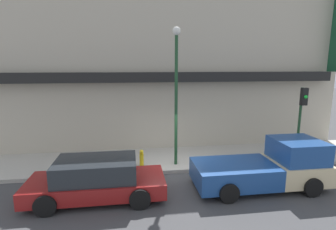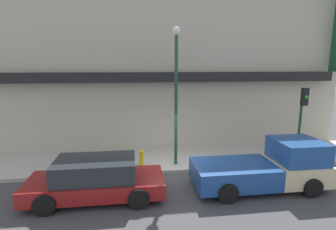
% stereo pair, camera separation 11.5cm
% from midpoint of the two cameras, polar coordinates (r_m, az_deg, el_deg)
% --- Properties ---
extents(ground_plane, '(80.00, 80.00, 0.00)m').
position_cam_midpoint_polar(ground_plane, '(11.67, 1.46, -12.66)').
color(ground_plane, '#424244').
extents(sidewalk, '(36.00, 3.22, 0.16)m').
position_cam_midpoint_polar(sidewalk, '(13.12, 0.27, -9.56)').
color(sidewalk, '#B7B2A8').
rests_on(sidewalk, ground).
extents(building, '(19.80, 3.80, 10.07)m').
position_cam_midpoint_polar(building, '(15.36, -1.36, 9.39)').
color(building, '#BCB29E').
rests_on(building, ground).
extents(pickup_truck, '(5.05, 2.17, 1.83)m').
position_cam_midpoint_polar(pickup_truck, '(10.94, 20.68, -10.53)').
color(pickup_truck, beige).
rests_on(pickup_truck, ground).
extents(parked_car, '(4.73, 2.10, 1.44)m').
position_cam_midpoint_polar(parked_car, '(9.80, -15.58, -13.32)').
color(parked_car, maroon).
rests_on(parked_car, ground).
extents(fire_hydrant, '(0.19, 0.19, 0.75)m').
position_cam_midpoint_polar(fire_hydrant, '(12.04, -6.04, -9.23)').
color(fire_hydrant, yellow).
rests_on(fire_hydrant, sidewalk).
extents(street_lamp, '(0.36, 0.36, 6.07)m').
position_cam_midpoint_polar(street_lamp, '(11.45, 1.51, 7.13)').
color(street_lamp, '#1E4728').
rests_on(street_lamp, sidewalk).
extents(traffic_light, '(0.28, 0.42, 3.47)m').
position_cam_midpoint_polar(traffic_light, '(13.60, 26.86, 0.81)').
color(traffic_light, '#1E4728').
rests_on(traffic_light, sidewalk).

